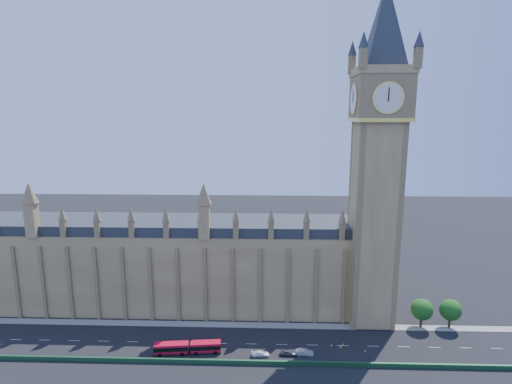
{
  "coord_description": "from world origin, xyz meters",
  "views": [
    {
      "loc": [
        8.29,
        -96.26,
        59.75
      ],
      "look_at": [
        4.82,
        10.0,
        39.22
      ],
      "focal_mm": 28.0,
      "sensor_mm": 36.0,
      "label": 1
    }
  ],
  "objects_px": {
    "car_grey": "(288,353)",
    "car_white": "(261,354)",
    "red_bus": "(188,348)",
    "car_silver": "(305,352)"
  },
  "relations": [
    {
      "from": "red_bus",
      "to": "car_grey",
      "type": "distance_m",
      "value": 25.62
    },
    {
      "from": "car_grey",
      "to": "car_white",
      "type": "distance_m",
      "value": 6.98
    },
    {
      "from": "red_bus",
      "to": "car_silver",
      "type": "bearing_deg",
      "value": -5.77
    },
    {
      "from": "red_bus",
      "to": "car_grey",
      "type": "height_order",
      "value": "red_bus"
    },
    {
      "from": "red_bus",
      "to": "car_silver",
      "type": "height_order",
      "value": "red_bus"
    },
    {
      "from": "car_grey",
      "to": "car_silver",
      "type": "distance_m",
      "value": 4.15
    },
    {
      "from": "car_grey",
      "to": "car_white",
      "type": "height_order",
      "value": "car_grey"
    },
    {
      "from": "car_grey",
      "to": "car_white",
      "type": "relative_size",
      "value": 0.93
    },
    {
      "from": "red_bus",
      "to": "car_white",
      "type": "xyz_separation_m",
      "value": [
        18.65,
        -0.77,
        -0.84
      ]
    },
    {
      "from": "car_silver",
      "to": "car_white",
      "type": "xyz_separation_m",
      "value": [
        -11.1,
        -0.87,
        -0.09
      ]
    }
  ]
}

